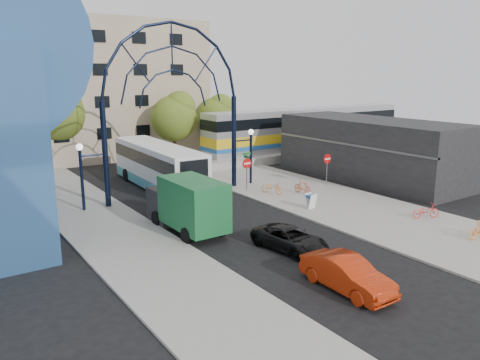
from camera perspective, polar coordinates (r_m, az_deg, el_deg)
ground at (r=23.01m, az=8.55°, el=-9.46°), size 120.00×120.00×0.00m
sidewalk_east at (r=31.10m, az=14.34°, el=-3.62°), size 8.00×56.00×0.12m
plaza_west at (r=24.49m, az=-12.82°, el=-8.08°), size 5.00×50.00×0.12m
gateway_arch at (r=32.87m, az=-8.20°, el=12.55°), size 13.64×0.44×12.10m
stop_sign at (r=34.30m, az=0.85°, el=1.66°), size 0.80×0.07×2.50m
do_not_enter_sign at (r=36.76m, az=10.58°, el=2.18°), size 0.76×0.07×2.48m
street_name_sign at (r=34.98m, az=0.81°, el=2.11°), size 0.70×0.70×2.80m
sandwich_board at (r=30.55m, az=8.65°, el=-2.32°), size 0.55×0.61×0.99m
commercial_block_east at (r=40.34m, az=15.65°, el=3.62°), size 6.00×16.00×5.00m
apartment_block at (r=53.09m, az=-16.53°, el=10.60°), size 20.00×12.10×14.00m
train_platform at (r=51.70m, az=8.17°, el=3.58°), size 32.00×5.00×0.80m
train_car at (r=51.35m, az=8.26°, el=6.33°), size 25.10×3.05×4.20m
tree_north_a at (r=46.46m, az=-7.89°, el=7.77°), size 4.48×4.48×7.00m
tree_north_b at (r=46.72m, az=-21.31°, el=7.86°), size 5.12×5.12×8.00m
tree_north_c at (r=51.15m, az=-2.84°, el=7.97°), size 4.16×4.16×6.50m
city_bus at (r=36.36m, az=-9.93°, el=1.73°), size 3.26×12.34×3.36m
green_truck at (r=26.32m, az=-6.55°, el=-2.96°), size 2.40×6.12×3.08m
black_suv at (r=23.78m, az=6.11°, el=-7.13°), size 2.48×4.40×1.16m
red_sedan at (r=19.93m, az=12.90°, el=-11.11°), size 1.54×4.29×1.41m
bike_near_a at (r=34.03m, az=3.96°, el=-0.89°), size 1.24×1.88×0.93m
bike_near_b at (r=34.21m, az=7.65°, el=-0.85°), size 0.57×1.68×0.99m
bike_far_a at (r=30.44m, az=21.71°, el=-3.52°), size 1.77×1.27×0.89m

